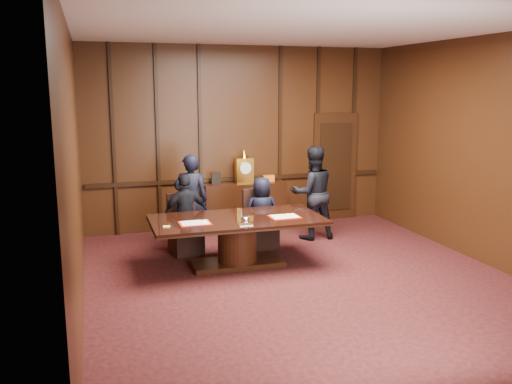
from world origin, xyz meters
TOP-DOWN VIEW (x-y plane):
  - room at (0.07, 0.14)m, footprint 7.00×7.04m
  - sideboard at (0.00, 3.26)m, footprint 1.60×0.45m
  - conference_table at (-0.73, 1.10)m, footprint 2.62×1.32m
  - folder_left at (-1.41, 0.93)m, footprint 0.46×0.34m
  - folder_right at (-0.02, 0.93)m, footprint 0.47×0.34m
  - inkstand at (-0.73, 0.65)m, footprint 0.20×0.14m
  - notepad at (-1.83, 0.86)m, footprint 0.11×0.08m
  - chair_left at (-1.38, 1.98)m, footprint 0.56×0.56m
  - chair_right at (-0.08, 1.98)m, footprint 0.56×0.56m
  - signatory_left at (-1.38, 1.90)m, footprint 0.83×0.45m
  - signatory_right at (-0.08, 1.90)m, footprint 0.62×0.42m
  - witness_left at (-1.19, 2.42)m, footprint 0.65×0.49m
  - witness_right at (0.98, 2.20)m, footprint 0.84×0.67m

SIDE VIEW (x-z plane):
  - chair_left at x=-1.38m, z-range -0.20..0.79m
  - chair_right at x=-0.08m, z-range -0.20..0.79m
  - sideboard at x=0.00m, z-range -0.28..1.26m
  - conference_table at x=-0.73m, z-range 0.13..0.89m
  - signatory_right at x=-0.08m, z-range 0.00..1.23m
  - signatory_left at x=-1.38m, z-range 0.00..1.35m
  - notepad at x=-1.83m, z-range 0.76..0.77m
  - folder_left at x=-1.41m, z-range 0.76..0.78m
  - folder_right at x=-0.02m, z-range 0.76..0.78m
  - witness_left at x=-1.19m, z-range 0.00..1.60m
  - inkstand at x=-0.73m, z-range 0.76..0.87m
  - witness_right at x=0.98m, z-range 0.00..1.69m
  - room at x=0.07m, z-range -0.03..3.47m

